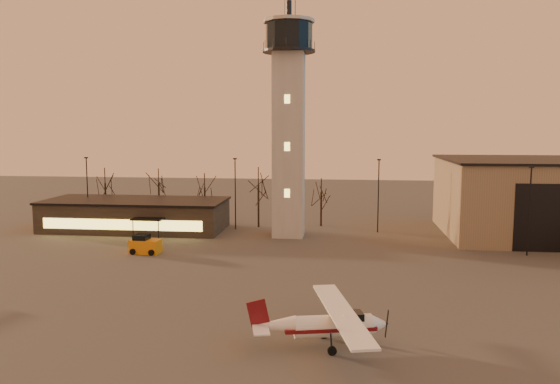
% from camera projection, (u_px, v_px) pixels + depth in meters
% --- Properties ---
extents(ground, '(220.00, 220.00, 0.00)m').
position_uv_depth(ground, '(251.00, 310.00, 43.36)').
color(ground, '#3F3D3A').
rests_on(ground, ground).
extents(control_tower, '(6.80, 6.80, 32.60)m').
position_uv_depth(control_tower, '(289.00, 113.00, 71.01)').
color(control_tower, '#A19E99').
rests_on(control_tower, ground).
extents(terminal, '(25.40, 12.20, 4.30)m').
position_uv_depth(terminal, '(136.00, 215.00, 77.18)').
color(terminal, black).
rests_on(terminal, ground).
extents(light_poles, '(58.50, 12.25, 10.14)m').
position_uv_depth(light_poles, '(293.00, 195.00, 73.23)').
color(light_poles, black).
rests_on(light_poles, ground).
extents(tree_row, '(37.20, 9.20, 8.80)m').
position_uv_depth(tree_row, '(205.00, 184.00, 82.85)').
color(tree_row, black).
rests_on(tree_row, ground).
extents(cessna_front, '(9.93, 12.45, 3.43)m').
position_uv_depth(cessna_front, '(335.00, 329.00, 36.07)').
color(cessna_front, white).
rests_on(cessna_front, ground).
extents(service_cart, '(3.53, 2.39, 2.15)m').
position_uv_depth(service_cart, '(145.00, 246.00, 62.84)').
color(service_cart, orange).
rests_on(service_cart, ground).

